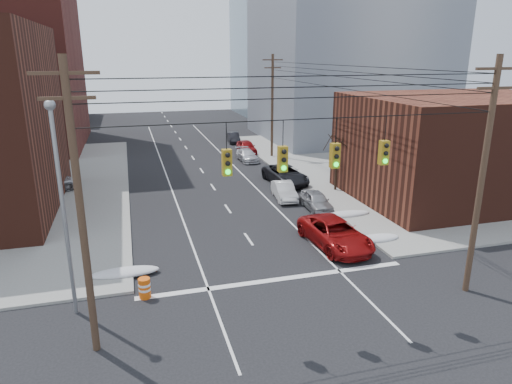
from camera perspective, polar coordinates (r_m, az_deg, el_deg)
ground at (r=18.48m, az=9.28°, el=-19.85°), size 160.00×160.00×0.00m
sidewalk_ne at (r=53.62m, az=23.64°, el=3.70°), size 40.00×40.00×0.15m
building_brick_far at (r=89.54m, az=-28.85°, el=11.65°), size 22.00×18.00×12.00m
building_office at (r=64.08m, az=11.38°, el=17.91°), size 22.00×20.00×25.00m
building_glass at (r=88.75m, az=4.65°, el=16.83°), size 20.00×18.00×22.00m
building_storefront at (r=38.92m, az=24.02°, el=5.07°), size 16.00×12.00×8.00m
utility_pole_left at (r=17.20m, az=-21.11°, el=-1.91°), size 2.20×0.28×11.00m
utility_pole_right at (r=22.85m, az=26.44°, el=1.92°), size 2.20×0.28×11.00m
utility_pole_far at (r=49.93m, az=2.05°, el=10.88°), size 2.20×0.28×11.00m
traffic_signals at (r=18.01m, az=6.68°, el=4.52°), size 17.00×0.42×2.02m
street_light at (r=20.24m, az=-23.18°, el=-0.14°), size 0.44×0.44×9.32m
bare_tree at (r=38.04m, az=10.01°, el=3.44°), size 2.09×2.20×4.93m
snow_nw at (r=24.77m, az=-16.08°, el=-9.63°), size 3.50×1.08×0.42m
snow_ne at (r=28.86m, az=14.82°, el=-5.64°), size 3.00×1.08×0.42m
snow_east_far at (r=32.53m, az=10.86°, el=-2.79°), size 4.00×1.08×0.42m
red_pickup at (r=27.50m, az=9.87°, el=-5.14°), size 3.08×5.93×1.60m
parked_car_a at (r=33.70m, az=7.56°, el=-1.10°), size 1.77×4.01×1.34m
parked_car_b at (r=35.93m, az=3.54°, el=0.15°), size 1.87×4.18×1.33m
parked_car_c at (r=40.29m, az=3.70°, el=2.17°), size 3.15×5.88×1.57m
parked_car_d at (r=48.89m, az=-1.14°, el=4.62°), size 1.86×4.29×1.23m
parked_car_e at (r=52.74m, az=-1.20°, el=5.66°), size 1.81×4.37×1.48m
parked_car_f at (r=59.45m, az=-2.84°, el=6.82°), size 1.71×3.96×1.27m
lot_car_b at (r=41.11m, az=-24.65°, el=1.01°), size 5.40×3.69×1.37m
construction_barrel at (r=22.39m, az=-13.76°, el=-11.56°), size 0.73×0.73×0.99m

